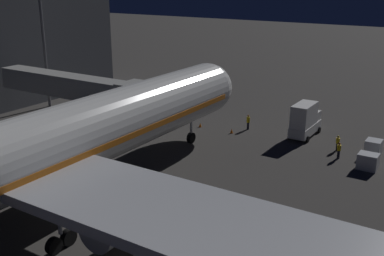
{
  "coord_description": "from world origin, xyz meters",
  "views": [
    {
      "loc": [
        -26.67,
        26.31,
        17.69
      ],
      "look_at": [
        -3.0,
        -10.62,
        3.5
      ],
      "focal_mm": 43.76,
      "sensor_mm": 36.0,
      "label": 1
    }
  ],
  "objects": [
    {
      "name": "traffic_cone_nose_port",
      "position": [
        -2.2,
        -20.62,
        0.28
      ],
      "size": [
        0.36,
        0.36,
        0.55
      ],
      "primitive_type": "cone",
      "color": "orange",
      "rests_on": "ground_plane"
    },
    {
      "name": "ground_plane",
      "position": [
        0.0,
        0.0,
        0.0
      ],
      "size": [
        320.0,
        320.0,
        0.0
      ],
      "primitive_type": "plane",
      "color": "#383533"
    },
    {
      "name": "ground_crew_near_nose_gear",
      "position": [
        -3.19,
        -22.96,
        1.02
      ],
      "size": [
        0.4,
        0.4,
        1.85
      ],
      "color": "black",
      "rests_on": "ground_plane"
    },
    {
      "name": "catering_truck",
      "position": [
        -9.84,
        -24.16,
        1.99
      ],
      "size": [
        2.36,
        5.77,
        4.0
      ],
      "color": "silver",
      "rests_on": "ground_plane"
    },
    {
      "name": "baggage_container_mid_row",
      "position": [
        -18.38,
        -18.07,
        0.77
      ],
      "size": [
        1.86,
        1.55,
        1.55
      ],
      "primitive_type": "cube",
      "color": "#B7BABF",
      "rests_on": "ground_plane"
    },
    {
      "name": "ground_crew_under_port_wing",
      "position": [
        -15.22,
        -19.27,
        0.95
      ],
      "size": [
        0.4,
        0.4,
        1.73
      ],
      "color": "black",
      "rests_on": "ground_plane"
    },
    {
      "name": "jet_bridge",
      "position": [
        11.97,
        -10.8,
        5.61
      ],
      "size": [
        22.32,
        3.4,
        7.15
      ],
      "color": "#9E9E99",
      "rests_on": "ground_plane"
    },
    {
      "name": "baggage_container_near_belt",
      "position": [
        -17.98,
        -22.12,
        0.83
      ],
      "size": [
        1.54,
        1.74,
        1.66
      ],
      "primitive_type": "cube",
      "color": "#B7BABF",
      "rests_on": "ground_plane"
    },
    {
      "name": "traffic_cone_nose_starboard",
      "position": [
        2.2,
        -20.62,
        0.28
      ],
      "size": [
        0.36,
        0.36,
        0.55
      ],
      "primitive_type": "cone",
      "color": "orange",
      "rests_on": "ground_plane"
    },
    {
      "name": "apron_floodlight_mast",
      "position": [
        25.5,
        -17.24,
        10.08
      ],
      "size": [
        2.9,
        0.5,
        17.3
      ],
      "color": "#59595E",
      "rests_on": "ground_plane"
    },
    {
      "name": "airliner_at_gate",
      "position": [
        -0.0,
        7.78,
        5.51
      ],
      "size": [
        48.66,
        59.34,
        19.36
      ],
      "color": "silver",
      "rests_on": "ground_plane"
    },
    {
      "name": "ground_crew_by_belt_loader",
      "position": [
        -14.45,
        -21.55,
        0.92
      ],
      "size": [
        0.4,
        0.4,
        1.67
      ],
      "color": "black",
      "rests_on": "ground_plane"
    }
  ]
}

